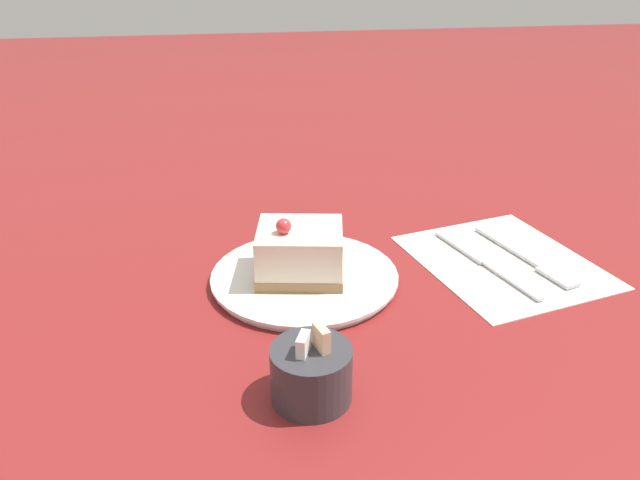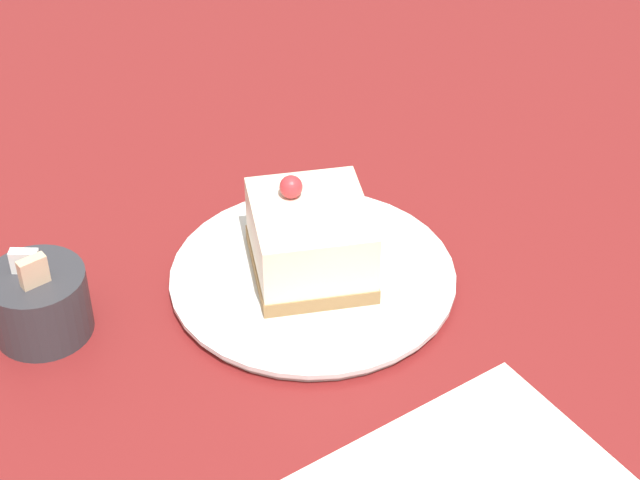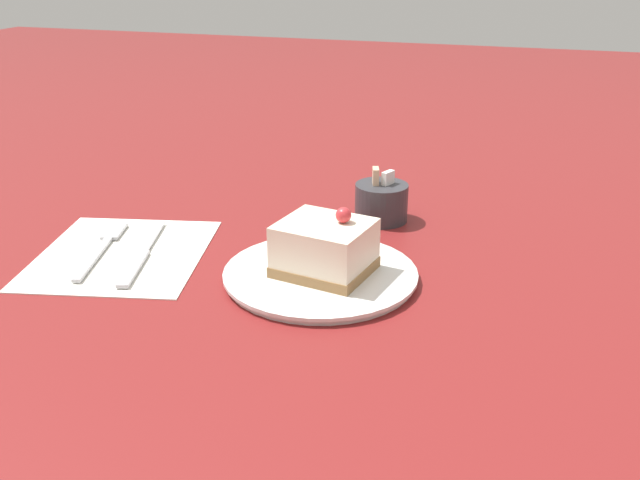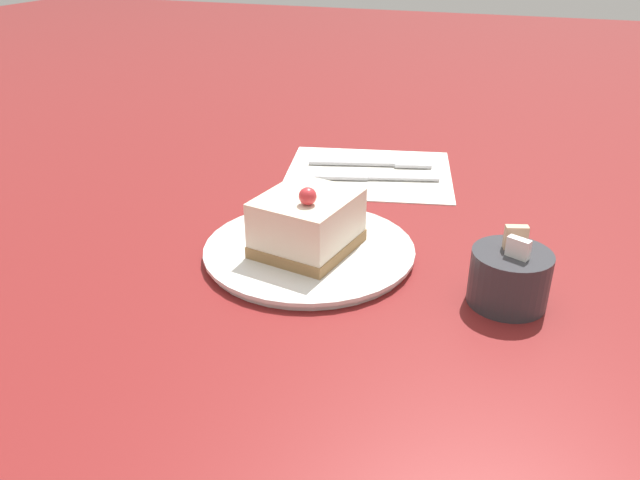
{
  "view_description": "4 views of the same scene",
  "coord_description": "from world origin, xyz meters",
  "px_view_note": "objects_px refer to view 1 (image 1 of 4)",
  "views": [
    {
      "loc": [
        0.12,
        0.63,
        0.37
      ],
      "look_at": [
        0.02,
        -0.0,
        0.05
      ],
      "focal_mm": 35.0,
      "sensor_mm": 36.0,
      "label": 1
    },
    {
      "loc": [
        -0.55,
        0.22,
        0.53
      ],
      "look_at": [
        0.03,
        -0.0,
        0.05
      ],
      "focal_mm": 60.0,
      "sensor_mm": 36.0,
      "label": 2
    },
    {
      "loc": [
        0.26,
        -0.69,
        0.35
      ],
      "look_at": [
        0.04,
        -0.01,
        0.05
      ],
      "focal_mm": 40.0,
      "sensor_mm": 36.0,
      "label": 3
    },
    {
      "loc": [
        0.57,
        0.21,
        0.31
      ],
      "look_at": [
        0.06,
        0.02,
        0.03
      ],
      "focal_mm": 35.0,
      "sensor_mm": 36.0,
      "label": 4
    }
  ],
  "objects_px": {
    "plate": "(305,279)",
    "knife": "(476,256)",
    "sugar_bowl": "(311,373)",
    "cake_slice": "(300,252)",
    "fork": "(531,260)"
  },
  "relations": [
    {
      "from": "cake_slice",
      "to": "plate",
      "type": "bearing_deg",
      "value": 159.62
    },
    {
      "from": "fork",
      "to": "knife",
      "type": "distance_m",
      "value": 0.07
    },
    {
      "from": "knife",
      "to": "sugar_bowl",
      "type": "height_order",
      "value": "sugar_bowl"
    },
    {
      "from": "fork",
      "to": "knife",
      "type": "relative_size",
      "value": 0.91
    },
    {
      "from": "plate",
      "to": "knife",
      "type": "height_order",
      "value": "plate"
    },
    {
      "from": "cake_slice",
      "to": "sugar_bowl",
      "type": "relative_size",
      "value": 1.53
    },
    {
      "from": "knife",
      "to": "plate",
      "type": "bearing_deg",
      "value": -10.54
    },
    {
      "from": "plate",
      "to": "knife",
      "type": "bearing_deg",
      "value": -174.16
    },
    {
      "from": "cake_slice",
      "to": "fork",
      "type": "height_order",
      "value": "cake_slice"
    },
    {
      "from": "plate",
      "to": "knife",
      "type": "relative_size",
      "value": 1.17
    },
    {
      "from": "plate",
      "to": "sugar_bowl",
      "type": "xyz_separation_m",
      "value": [
        0.02,
        0.2,
        0.02
      ]
    },
    {
      "from": "plate",
      "to": "sugar_bowl",
      "type": "distance_m",
      "value": 0.2
    },
    {
      "from": "cake_slice",
      "to": "knife",
      "type": "xyz_separation_m",
      "value": [
        -0.22,
        -0.02,
        -0.03
      ]
    },
    {
      "from": "cake_slice",
      "to": "sugar_bowl",
      "type": "distance_m",
      "value": 0.2
    },
    {
      "from": "plate",
      "to": "fork",
      "type": "relative_size",
      "value": 1.28
    }
  ]
}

